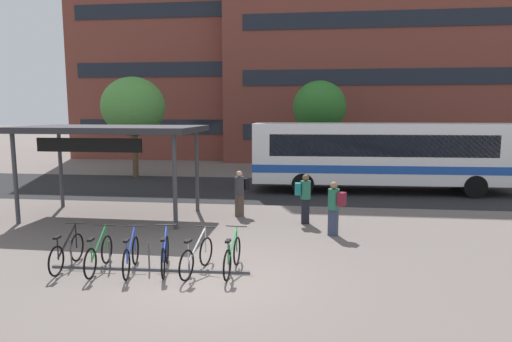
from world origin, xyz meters
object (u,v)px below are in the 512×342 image
parked_bicycle_blue_2 (131,256)px  commuter_maroon_pack_2 (335,205)px  parked_bicycle_silver_4 (197,257)px  parked_bicycle_green_5 (232,257)px  parked_bicycle_blue_3 (165,255)px  street_tree_0 (319,107)px  parked_bicycle_black_0 (67,253)px  commuter_teal_pack_1 (304,195)px  street_tree_1 (133,107)px  city_bus (385,154)px  parked_bicycle_green_1 (99,255)px  transit_shelter (109,132)px  commuter_black_pack_0 (240,190)px

parked_bicycle_blue_2 → commuter_maroon_pack_2: 6.13m
parked_bicycle_silver_4 → parked_bicycle_green_5: size_ratio=0.98×
parked_bicycle_blue_3 → street_tree_0: street_tree_0 is taller
parked_bicycle_green_5 → street_tree_0: bearing=-4.7°
parked_bicycle_black_0 → parked_bicycle_silver_4: bearing=-92.2°
parked_bicycle_blue_2 → commuter_teal_pack_1: size_ratio=1.02×
commuter_teal_pack_1 → street_tree_1: bearing=130.9°
parked_bicycle_blue_3 → commuter_teal_pack_1: 5.81m
city_bus → commuter_maroon_pack_2: 8.18m
commuter_maroon_pack_2 → street_tree_1: size_ratio=0.29×
parked_bicycle_blue_3 → parked_bicycle_green_1: bearing=83.4°
street_tree_0 → parked_bicycle_blue_2: bearing=-104.7°
parked_bicycle_green_1 → parked_bicycle_blue_2: bearing=-94.0°
transit_shelter → commuter_maroon_pack_2: (7.71, -1.45, -2.09)m
city_bus → transit_shelter: (-10.42, -6.22, 1.26)m
parked_bicycle_silver_4 → commuter_black_pack_0: commuter_black_pack_0 is taller
city_bus → commuter_teal_pack_1: city_bus is taller
transit_shelter → commuter_black_pack_0: bearing=9.8°
parked_bicycle_black_0 → commuter_black_pack_0: 6.65m
transit_shelter → commuter_teal_pack_1: (6.79, -0.11, -2.07)m
commuter_teal_pack_1 → commuter_maroon_pack_2: bearing=-60.4°
parked_bicycle_black_0 → transit_shelter: bearing=9.8°
parked_bicycle_silver_4 → city_bus: bearing=-16.8°
parked_bicycle_green_1 → parked_bicycle_green_5: size_ratio=1.00×
parked_bicycle_black_0 → parked_bicycle_green_1: same height
commuter_black_pack_0 → commuter_maroon_pack_2: 3.87m
parked_bicycle_black_0 → transit_shelter: transit_shelter is taller
parked_bicycle_green_1 → commuter_teal_pack_1: bearing=-49.0°
parked_bicycle_silver_4 → commuter_teal_pack_1: size_ratio=1.01×
transit_shelter → street_tree_0: 14.98m
city_bus → commuter_teal_pack_1: 7.34m
commuter_teal_pack_1 → parked_bicycle_black_0: bearing=-143.6°
city_bus → transit_shelter: 12.20m
commuter_teal_pack_1 → parked_bicycle_green_5: bearing=-113.7°
commuter_maroon_pack_2 → street_tree_0: 14.68m
parked_bicycle_silver_4 → parked_bicycle_blue_2: bearing=106.3°
parked_bicycle_black_0 → street_tree_1: bearing=12.5°
commuter_maroon_pack_2 → street_tree_0: (-0.17, 14.36, 3.05)m
parked_bicycle_green_5 → transit_shelter: transit_shelter is taller
street_tree_1 → commuter_maroon_pack_2: bearing=-45.5°
parked_bicycle_black_0 → parked_bicycle_green_5: (3.99, 0.19, 0.00)m
city_bus → parked_bicycle_blue_3: size_ratio=7.17×
city_bus → parked_bicycle_blue_2: bearing=-125.7°
city_bus → parked_bicycle_blue_3: (-6.85, -11.13, -1.39)m
parked_bicycle_green_5 → city_bus: bearing=-22.5°
parked_bicycle_blue_2 → parked_bicycle_black_0: bearing=77.2°
transit_shelter → street_tree_1: bearing=108.2°
parked_bicycle_blue_3 → street_tree_1: street_tree_1 is taller
parked_bicycle_green_1 → parked_bicycle_silver_4: (2.33, 0.14, 0.00)m
commuter_maroon_pack_2 → parked_bicycle_blue_2: bearing=64.5°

